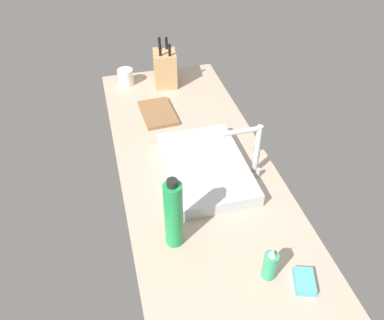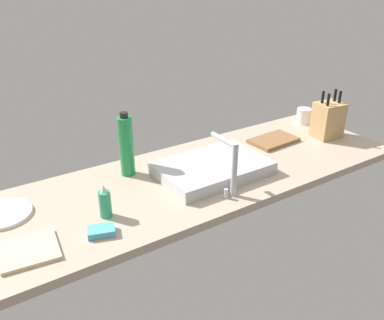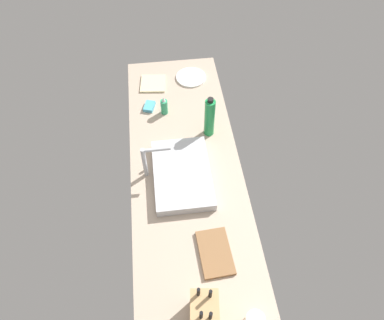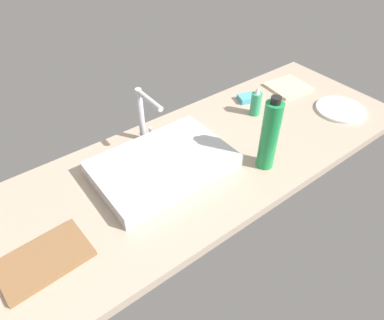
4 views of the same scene
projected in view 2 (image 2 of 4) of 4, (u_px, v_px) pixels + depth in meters
The scene contains 11 objects.
countertop_slab at pixel (197, 178), 174.91cm from camera, with size 194.60×62.71×3.50cm, color tan.
sink_basin at pixel (212, 168), 173.92cm from camera, with size 46.92×31.13×5.38cm, color #B7BABF.
faucet at pixel (231, 163), 153.89cm from camera, with size 5.50×15.67×22.27cm.
knife_block at pixel (328, 120), 208.21cm from camera, with size 14.67×13.00×24.56cm.
cutting_board at pixel (273, 140), 205.54cm from camera, with size 24.02×15.00×1.80cm, color brown.
soap_bottle at pixel (105, 203), 143.24cm from camera, with size 4.49×4.49×12.82cm.
water_bottle at pixel (126, 146), 169.06cm from camera, with size 6.16×6.16×28.03cm.
dinner_plate at pixel (2, 214), 145.77cm from camera, with size 20.86×20.86×1.20cm, color white.
dish_towel at pixel (29, 250), 127.13cm from camera, with size 17.54×16.61×1.20cm, color beige.
coffee_mug at pixel (304, 116), 228.66cm from camera, with size 8.21×8.21×8.55cm, color silver.
dish_sponge at pixel (101, 231), 135.26cm from camera, with size 9.00×6.00×2.40cm, color #4CA3BC.
Camera 2 is at (85.31, 127.84, 85.64)cm, focal length 37.67 mm.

